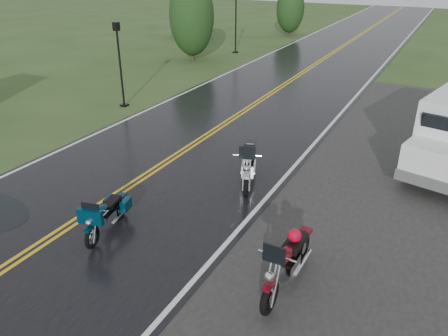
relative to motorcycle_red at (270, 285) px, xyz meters
The scene contains 10 objects.
ground 5.72m from the motorcycle_red, 166.07° to the left, with size 120.00×120.00×0.00m, color #2D471E.
road 12.65m from the motorcycle_red, 115.86° to the left, with size 8.00×100.00×0.04m, color black.
motorcycle_red is the anchor object (origin of this frame).
motorcycle_teal 4.32m from the motorcycle_red, behind, with size 0.69×1.89×1.12m, color #05283A, non-canonical shape.
motorcycle_silver 4.36m from the motorcycle_red, 120.68° to the left, with size 0.89×2.44×1.44m, color #A6A7AD, non-canonical shape.
van_white 7.42m from the motorcycle_red, 77.16° to the left, with size 2.34×6.24×2.45m, color white, non-canonical shape.
lamp_post_near_left 13.87m from the motorcycle_red, 140.40° to the left, with size 0.31×0.31×3.67m, color black, non-canonical shape.
lamp_post_far_left 25.06m from the motorcycle_red, 117.77° to the left, with size 0.34×0.34×3.95m, color black, non-canonical shape.
tree_left_mid 22.76m from the motorcycle_red, 124.94° to the left, with size 2.82×2.82×4.41m, color #1E3D19, non-canonical shape.
tree_left_far 32.82m from the motorcycle_red, 109.43° to the left, with size 2.31×2.31×3.56m, color #1E3D19, non-canonical shape.
Camera 1 is at (7.64, -7.23, 6.03)m, focal length 35.00 mm.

